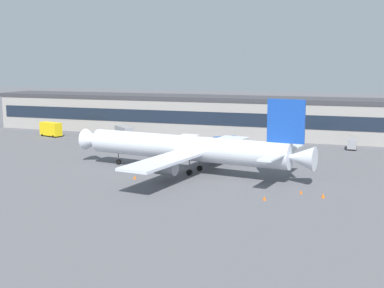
{
  "coord_description": "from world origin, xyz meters",
  "views": [
    {
      "loc": [
        36.83,
        -93.4,
        20.97
      ],
      "look_at": [
        2.4,
        1.96,
        5.0
      ],
      "focal_mm": 47.26,
      "sensor_mm": 36.0,
      "label": 1
    }
  ],
  "objects_px": {
    "airliner": "(189,148)",
    "traffic_cone_2": "(301,192)",
    "crew_van": "(352,144)",
    "catering_truck": "(50,129)",
    "traffic_cone_1": "(135,177)",
    "traffic_cone_3": "(264,198)",
    "traffic_cone_0": "(323,196)",
    "belt_loader": "(225,139)",
    "pushback_tractor": "(189,137)",
    "fuel_truck": "(124,131)"
  },
  "relations": [
    {
      "from": "crew_van",
      "to": "traffic_cone_2",
      "type": "height_order",
      "value": "crew_van"
    },
    {
      "from": "crew_van",
      "to": "traffic_cone_1",
      "type": "relative_size",
      "value": 7.58
    },
    {
      "from": "belt_loader",
      "to": "catering_truck",
      "type": "bearing_deg",
      "value": -175.44
    },
    {
      "from": "fuel_truck",
      "to": "traffic_cone_2",
      "type": "distance_m",
      "value": 74.08
    },
    {
      "from": "crew_van",
      "to": "traffic_cone_3",
      "type": "xyz_separation_m",
      "value": [
        -10.68,
        -54.85,
        -1.13
      ]
    },
    {
      "from": "airliner",
      "to": "traffic_cone_0",
      "type": "relative_size",
      "value": 68.15
    },
    {
      "from": "airliner",
      "to": "catering_truck",
      "type": "height_order",
      "value": "airliner"
    },
    {
      "from": "crew_van",
      "to": "pushback_tractor",
      "type": "relative_size",
      "value": 1.03
    },
    {
      "from": "fuel_truck",
      "to": "belt_loader",
      "type": "bearing_deg",
      "value": -0.57
    },
    {
      "from": "traffic_cone_3",
      "to": "pushback_tractor",
      "type": "bearing_deg",
      "value": 120.88
    },
    {
      "from": "traffic_cone_2",
      "to": "traffic_cone_1",
      "type": "bearing_deg",
      "value": 179.0
    },
    {
      "from": "airliner",
      "to": "traffic_cone_2",
      "type": "bearing_deg",
      "value": -22.3
    },
    {
      "from": "crew_van",
      "to": "traffic_cone_1",
      "type": "xyz_separation_m",
      "value": [
        -36.34,
        -48.42,
        -1.11
      ]
    },
    {
      "from": "crew_van",
      "to": "traffic_cone_2",
      "type": "bearing_deg",
      "value": -96.8
    },
    {
      "from": "airliner",
      "to": "traffic_cone_1",
      "type": "xyz_separation_m",
      "value": [
        -7.5,
        -8.9,
        -4.49
      ]
    },
    {
      "from": "traffic_cone_0",
      "to": "catering_truck",
      "type": "bearing_deg",
      "value": 151.82
    },
    {
      "from": "airliner",
      "to": "belt_loader",
      "type": "xyz_separation_m",
      "value": [
        -3.56,
        37.68,
        -3.68
      ]
    },
    {
      "from": "catering_truck",
      "to": "pushback_tractor",
      "type": "bearing_deg",
      "value": 7.24
    },
    {
      "from": "crew_van",
      "to": "traffic_cone_2",
      "type": "xyz_separation_m",
      "value": [
        -5.84,
        -48.96,
        -1.16
      ]
    },
    {
      "from": "belt_loader",
      "to": "traffic_cone_3",
      "type": "bearing_deg",
      "value": -67.71
    },
    {
      "from": "traffic_cone_0",
      "to": "traffic_cone_3",
      "type": "distance_m",
      "value": 9.65
    },
    {
      "from": "pushback_tractor",
      "to": "traffic_cone_2",
      "type": "bearing_deg",
      "value": -52.36
    },
    {
      "from": "airliner",
      "to": "traffic_cone_3",
      "type": "xyz_separation_m",
      "value": [
        18.17,
        -15.33,
        -4.5
      ]
    },
    {
      "from": "traffic_cone_0",
      "to": "traffic_cone_2",
      "type": "xyz_separation_m",
      "value": [
        -3.65,
        1.3,
        -0.07
      ]
    },
    {
      "from": "airliner",
      "to": "catering_truck",
      "type": "xyz_separation_m",
      "value": [
        -55.95,
        33.51,
        -2.54
      ]
    },
    {
      "from": "airliner",
      "to": "pushback_tractor",
      "type": "height_order",
      "value": "airliner"
    },
    {
      "from": "catering_truck",
      "to": "traffic_cone_1",
      "type": "xyz_separation_m",
      "value": [
        48.45,
        -42.41,
        -1.95
      ]
    },
    {
      "from": "traffic_cone_0",
      "to": "traffic_cone_3",
      "type": "xyz_separation_m",
      "value": [
        -8.49,
        -4.59,
        -0.04
      ]
    },
    {
      "from": "belt_loader",
      "to": "pushback_tractor",
      "type": "relative_size",
      "value": 1.18
    },
    {
      "from": "catering_truck",
      "to": "traffic_cone_3",
      "type": "height_order",
      "value": "catering_truck"
    },
    {
      "from": "belt_loader",
      "to": "traffic_cone_1",
      "type": "distance_m",
      "value": 46.76
    },
    {
      "from": "airliner",
      "to": "traffic_cone_2",
      "type": "xyz_separation_m",
      "value": [
        23.0,
        -9.44,
        -4.54
      ]
    },
    {
      "from": "traffic_cone_0",
      "to": "pushback_tractor",
      "type": "bearing_deg",
      "value": 129.52
    },
    {
      "from": "airliner",
      "to": "belt_loader",
      "type": "relative_size",
      "value": 8.38
    },
    {
      "from": "fuel_truck",
      "to": "traffic_cone_3",
      "type": "height_order",
      "value": "fuel_truck"
    },
    {
      "from": "crew_van",
      "to": "traffic_cone_3",
      "type": "height_order",
      "value": "crew_van"
    },
    {
      "from": "belt_loader",
      "to": "pushback_tractor",
      "type": "bearing_deg",
      "value": 173.95
    },
    {
      "from": "airliner",
      "to": "fuel_truck",
      "type": "bearing_deg",
      "value": 131.74
    },
    {
      "from": "fuel_truck",
      "to": "crew_van",
      "type": "bearing_deg",
      "value": 1.41
    },
    {
      "from": "belt_loader",
      "to": "traffic_cone_2",
      "type": "xyz_separation_m",
      "value": [
        26.57,
        -47.12,
        -0.85
      ]
    },
    {
      "from": "crew_van",
      "to": "traffic_cone_0",
      "type": "distance_m",
      "value": 50.32
    },
    {
      "from": "traffic_cone_2",
      "to": "traffic_cone_0",
      "type": "bearing_deg",
      "value": -19.61
    },
    {
      "from": "catering_truck",
      "to": "crew_van",
      "type": "relative_size",
      "value": 1.46
    },
    {
      "from": "airliner",
      "to": "fuel_truck",
      "type": "height_order",
      "value": "airliner"
    },
    {
      "from": "airliner",
      "to": "traffic_cone_2",
      "type": "distance_m",
      "value": 25.27
    },
    {
      "from": "fuel_truck",
      "to": "catering_truck",
      "type": "bearing_deg",
      "value": -168.53
    },
    {
      "from": "traffic_cone_1",
      "to": "traffic_cone_3",
      "type": "distance_m",
      "value": 26.46
    },
    {
      "from": "pushback_tractor",
      "to": "belt_loader",
      "type": "bearing_deg",
      "value": -6.05
    },
    {
      "from": "fuel_truck",
      "to": "traffic_cone_3",
      "type": "xyz_separation_m",
      "value": [
        52.06,
        -53.31,
        -1.55
      ]
    },
    {
      "from": "pushback_tractor",
      "to": "fuel_truck",
      "type": "xyz_separation_m",
      "value": [
        -19.68,
        -0.83,
        0.83
      ]
    }
  ]
}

